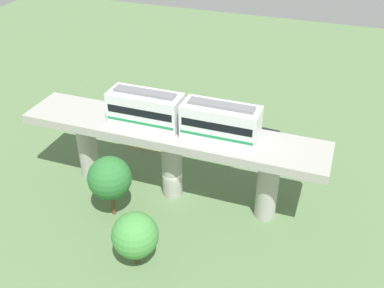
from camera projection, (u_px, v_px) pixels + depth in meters
name	position (u px, v px, depth m)	size (l,w,h in m)	color
ground_plane	(173.00, 193.00, 43.68)	(120.00, 120.00, 0.00)	#5B7A4C
viaduct	(171.00, 145.00, 40.65)	(5.20, 28.00, 7.40)	#A8A59E
train	(182.00, 115.00, 38.52)	(2.64, 13.55, 3.24)	white
parked_car_red	(149.00, 137.00, 51.07)	(1.81, 4.20, 1.76)	red
parked_car_blue	(210.00, 137.00, 51.01)	(2.00, 4.28, 1.76)	#284CB7
parked_car_yellow	(266.00, 140.00, 50.54)	(2.05, 4.30, 1.76)	yellow
tree_near_viaduct	(110.00, 178.00, 38.95)	(3.89, 3.89, 6.05)	brown
tree_mid_lot	(135.00, 235.00, 34.54)	(3.71, 3.71, 4.90)	brown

